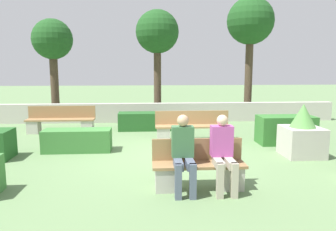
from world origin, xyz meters
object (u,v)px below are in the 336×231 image
object	(u,v)px
bench_front	(199,170)
tree_leftmost	(52,42)
planter_corner_left	(302,135)
bench_right_side	(61,122)
person_seated_woman	(223,150)
tree_center_right	(250,23)
tree_center_left	(157,34)
bench_left_side	(193,129)
person_seated_man	(183,150)

from	to	relation	value
bench_front	tree_leftmost	bearing A→B (deg)	119.44
planter_corner_left	bench_right_side	bearing A→B (deg)	153.38
person_seated_woman	tree_center_right	xyz separation A→B (m)	(3.11, 8.48, 3.22)
bench_front	tree_center_left	xyz separation A→B (m)	(-0.43, 7.97, 3.12)
bench_right_side	tree_leftmost	distance (m)	4.26
tree_center_right	bench_left_side	bearing A→B (deg)	-123.77
bench_front	tree_center_right	bearing A→B (deg)	67.21
person_seated_woman	bench_right_side	bearing A→B (deg)	127.42
person_seated_woman	tree_leftmost	bearing A→B (deg)	121.07
tree_center_left	tree_center_right	world-z (taller)	tree_center_right
person_seated_man	tree_center_right	xyz separation A→B (m)	(3.80, 8.48, 3.21)
bench_left_side	tree_center_left	world-z (taller)	tree_center_left
bench_right_side	tree_center_left	size ratio (longest dim) A/B	0.49
bench_front	bench_left_side	bearing A→B (deg)	83.39
tree_leftmost	tree_center_right	size ratio (longest dim) A/B	0.81
bench_right_side	person_seated_woman	world-z (taller)	person_seated_woman
bench_front	tree_center_left	bearing A→B (deg)	93.10
bench_right_side	person_seated_man	xyz separation A→B (m)	(3.42, -5.37, 0.39)
tree_leftmost	tree_center_right	distance (m)	8.23
bench_front	bench_left_side	world-z (taller)	same
bench_left_side	tree_leftmost	size ratio (longest dim) A/B	0.54
bench_right_side	tree_leftmost	bearing A→B (deg)	114.50
person_seated_man	person_seated_woman	distance (m)	0.69
person_seated_woman	planter_corner_left	xyz separation A→B (m)	(2.44, 2.09, -0.20)
bench_front	planter_corner_left	xyz separation A→B (m)	(2.84, 1.95, 0.20)
bench_right_side	tree_center_right	distance (m)	8.65
bench_right_side	planter_corner_left	world-z (taller)	planter_corner_left
person_seated_woman	tree_center_left	world-z (taller)	tree_center_left
bench_front	person_seated_woman	bearing A→B (deg)	-19.20
tree_center_left	tree_center_right	bearing A→B (deg)	5.45
person_seated_woman	bench_front	bearing A→B (deg)	160.80
person_seated_man	bench_right_side	bearing A→B (deg)	122.48
bench_right_side	person_seated_man	distance (m)	6.38
bench_front	tree_center_right	size ratio (longest dim) A/B	0.33
person_seated_woman	tree_center_left	size ratio (longest dim) A/B	0.30
person_seated_woman	tree_leftmost	size ratio (longest dim) A/B	0.33
bench_right_side	planter_corner_left	size ratio (longest dim) A/B	1.71
bench_left_side	tree_leftmost	world-z (taller)	tree_leftmost
tree_center_left	person_seated_woman	bearing A→B (deg)	-84.15
tree_leftmost	bench_front	bearing A→B (deg)	-60.56
bench_left_side	bench_right_side	world-z (taller)	same
planter_corner_left	tree_center_left	world-z (taller)	tree_center_left
bench_front	tree_center_right	world-z (taller)	tree_center_right
person_seated_man	tree_leftmost	xyz separation A→B (m)	(-4.39, 8.43, 2.40)
bench_left_side	person_seated_woman	xyz separation A→B (m)	(-0.04, -3.89, 0.38)
person_seated_woman	tree_leftmost	world-z (taller)	tree_leftmost
bench_front	bench_left_side	size ratio (longest dim) A/B	0.76
bench_left_side	planter_corner_left	size ratio (longest dim) A/B	1.71
person_seated_man	person_seated_woman	world-z (taller)	person_seated_man
bench_front	tree_leftmost	size ratio (longest dim) A/B	0.40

